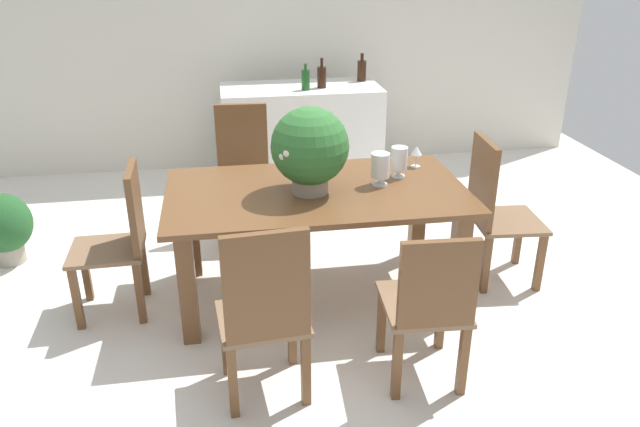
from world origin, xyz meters
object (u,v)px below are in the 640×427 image
chair_foot_end (494,206)px  crystal_vase_left (399,159)px  chair_near_right (429,303)px  flower_centerpiece (310,148)px  potted_plant_floor (4,226)px  chair_near_left (265,310)px  crystal_vase_center_near (380,166)px  wine_bottle_tall (306,79)px  kitchen_counter (301,136)px  chair_head_end (122,236)px  chair_far_left (243,168)px  wine_bottle_amber (362,70)px  dining_table (317,208)px  wine_glass (417,151)px  wine_bottle_clear (322,77)px

chair_foot_end → crystal_vase_left: (-0.63, 0.12, 0.32)m
crystal_vase_left → chair_near_right: bearing=-97.5°
chair_near_right → flower_centerpiece: bearing=-61.0°
potted_plant_floor → chair_foot_end: bearing=-13.2°
chair_near_left → crystal_vase_center_near: (0.81, 0.99, 0.33)m
wine_bottle_tall → potted_plant_floor: size_ratio=0.44×
crystal_vase_left → kitchen_counter: crystal_vase_left is taller
chair_near_left → flower_centerpiece: size_ratio=1.88×
chair_foot_end → chair_head_end: 2.38m
crystal_vase_left → potted_plant_floor: size_ratio=0.39×
crystal_vase_left → chair_near_left: bearing=-131.0°
chair_near_left → chair_near_right: chair_near_left is taller
flower_centerpiece → crystal_vase_center_near: flower_centerpiece is taller
crystal_vase_left → chair_far_left: bearing=138.2°
chair_far_left → crystal_vase_left: 1.33m
chair_near_right → chair_head_end: chair_head_end is taller
crystal_vase_center_near → wine_bottle_amber: wine_bottle_amber is taller
crystal_vase_left → crystal_vase_center_near: (-0.16, -0.12, 0.00)m
dining_table → chair_foot_end: chair_foot_end is taller
chair_far_left → wine_bottle_tall: 1.18m
chair_foot_end → chair_far_left: 1.87m
chair_foot_end → chair_near_right: bearing=146.8°
chair_near_right → chair_foot_end: chair_foot_end is taller
crystal_vase_center_near → wine_bottle_amber: size_ratio=0.81×
dining_table → wine_bottle_tall: size_ratio=8.08×
chair_near_left → kitchen_counter: chair_near_left is taller
chair_far_left → wine_bottle_tall: size_ratio=4.50×
chair_near_right → chair_foot_end: bearing=-124.6°
wine_bottle_tall → potted_plant_floor: (-2.33, -1.09, -0.73)m
wine_glass → wine_bottle_clear: wine_bottle_clear is taller
crystal_vase_left → wine_bottle_clear: size_ratio=0.77×
chair_near_left → chair_far_left: chair_far_left is taller
chair_far_left → wine_glass: (1.14, -0.69, 0.30)m
dining_table → chair_near_left: 1.07m
kitchen_counter → potted_plant_floor: (-2.31, -1.23, -0.18)m
chair_foot_end → wine_glass: bearing=62.4°
chair_near_left → wine_bottle_clear: 3.07m
chair_far_left → chair_near_right: bearing=-64.6°
wine_glass → dining_table: bearing=-157.7°
chair_head_end → kitchen_counter: (1.37, 2.01, -0.05)m
chair_near_right → crystal_vase_left: (0.15, 1.11, 0.37)m
flower_centerpiece → wine_glass: 0.86m
chair_far_left → crystal_vase_left: bearing=-39.0°
flower_centerpiece → wine_glass: size_ratio=3.61×
wine_bottle_amber → chair_foot_end: bearing=-79.2°
chair_head_end → kitchen_counter: size_ratio=0.66×
dining_table → wine_bottle_tall: bearing=83.8°
chair_foot_end → wine_bottle_clear: (-0.83, 1.93, 0.49)m
chair_near_left → wine_glass: chair_near_left is taller
crystal_vase_center_near → potted_plant_floor: (-2.53, 0.78, -0.58)m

